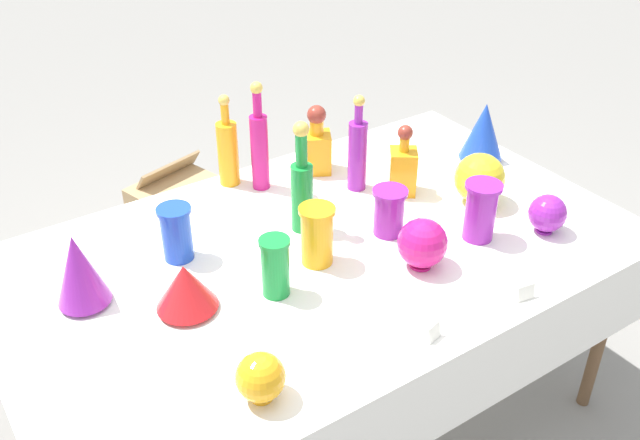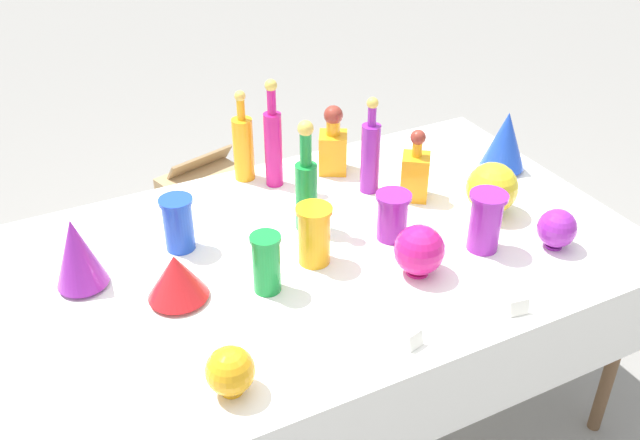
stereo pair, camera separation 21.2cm
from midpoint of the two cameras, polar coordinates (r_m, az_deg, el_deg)
ground_plane at (r=2.68m, az=2.34°, el=-15.72°), size 40.00×40.00×0.00m
display_table at (r=2.18m, az=3.18°, el=-3.83°), size 1.92×1.16×0.76m
tall_bottle_0 at (r=2.42m, az=-1.27°, el=6.13°), size 0.06×0.06×0.39m
tall_bottle_1 at (r=2.41m, az=6.58°, el=5.20°), size 0.06×0.06×0.34m
tall_bottle_2 at (r=2.18m, az=1.66°, el=2.63°), size 0.07×0.07×0.37m
tall_bottle_3 at (r=2.48m, az=-3.74°, el=5.91°), size 0.07×0.07×0.33m
square_decanter_0 at (r=2.41m, az=10.14°, el=3.70°), size 0.13×0.13×0.25m
square_decanter_1 at (r=2.54m, az=3.45°, el=5.96°), size 0.13×0.13×0.25m
slender_vase_0 at (r=2.06m, az=2.47°, el=-1.16°), size 0.11×0.11×0.19m
slender_vase_1 at (r=2.14m, az=-8.54°, el=-0.25°), size 0.10×0.10×0.17m
slender_vase_2 at (r=2.19m, az=15.84°, el=-0.06°), size 0.11×0.11×0.19m
slender_vase_3 at (r=1.95m, az=-1.22°, el=-3.45°), size 0.09×0.09×0.18m
slender_vase_4 at (r=2.19m, az=8.59°, el=0.36°), size 0.11×0.11×0.15m
fluted_vase_0 at (r=2.03m, az=-16.10°, el=-2.62°), size 0.14×0.14×0.22m
fluted_vase_1 at (r=1.95m, az=-8.40°, el=-4.61°), size 0.17×0.17×0.14m
fluted_vase_2 at (r=2.65m, az=16.86°, el=6.06°), size 0.16×0.16×0.22m
round_bowl_0 at (r=2.38m, az=16.09°, el=2.39°), size 0.17×0.17×0.18m
round_bowl_1 at (r=2.06m, az=10.88°, el=-2.48°), size 0.15×0.15×0.15m
round_bowl_2 at (r=2.29m, az=20.98°, el=-0.72°), size 0.12×0.12×0.13m
round_bowl_3 at (r=1.68m, az=-3.56°, el=-12.11°), size 0.12×0.12×0.13m
price_tag_left at (r=1.84m, az=10.98°, el=-9.61°), size 0.05×0.03×0.05m
price_tag_center at (r=2.01m, az=18.62°, el=-6.80°), size 0.06×0.02×0.04m
cardboard_box_behind_left at (r=3.39m, az=-6.89°, el=0.31°), size 0.45×0.44×0.48m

